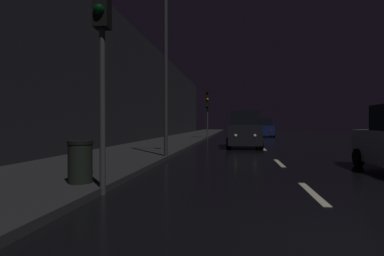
{
  "coord_description": "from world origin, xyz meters",
  "views": [
    {
      "loc": [
        -1.59,
        -3.78,
        1.45
      ],
      "look_at": [
        -4.43,
        16.55,
        1.16
      ],
      "focal_mm": 29.31,
      "sensor_mm": 36.0,
      "label": 1
    }
  ],
  "objects_px": {
    "traffic_light_near_left": "(102,4)",
    "car_distant_taillights": "(265,128)",
    "traffic_light_far_left": "(207,103)",
    "streetlamp_overhead": "(177,38)",
    "car_approaching_headlights": "(244,131)",
    "trash_bin_curbside": "(80,162)"
  },
  "relations": [
    {
      "from": "streetlamp_overhead",
      "to": "car_approaching_headlights",
      "type": "xyz_separation_m",
      "value": [
        2.85,
        6.97,
        -3.88
      ]
    },
    {
      "from": "traffic_light_far_left",
      "to": "streetlamp_overhead",
      "type": "bearing_deg",
      "value": -3.35
    },
    {
      "from": "traffic_light_far_left",
      "to": "car_approaching_headlights",
      "type": "height_order",
      "value": "traffic_light_far_left"
    },
    {
      "from": "traffic_light_far_left",
      "to": "car_distant_taillights",
      "type": "distance_m",
      "value": 9.01
    },
    {
      "from": "traffic_light_near_left",
      "to": "car_distant_taillights",
      "type": "xyz_separation_m",
      "value": [
        5.88,
        29.28,
        -2.95
      ]
    },
    {
      "from": "traffic_light_near_left",
      "to": "streetlamp_overhead",
      "type": "height_order",
      "value": "streetlamp_overhead"
    },
    {
      "from": "trash_bin_curbside",
      "to": "car_approaching_headlights",
      "type": "distance_m",
      "value": 13.46
    },
    {
      "from": "car_approaching_headlights",
      "to": "streetlamp_overhead",
      "type": "bearing_deg",
      "value": -22.25
    },
    {
      "from": "streetlamp_overhead",
      "to": "car_approaching_headlights",
      "type": "height_order",
      "value": "streetlamp_overhead"
    },
    {
      "from": "traffic_light_near_left",
      "to": "trash_bin_curbside",
      "type": "relative_size",
      "value": 5.69
    },
    {
      "from": "trash_bin_curbside",
      "to": "car_approaching_headlights",
      "type": "xyz_separation_m",
      "value": [
        3.89,
        12.88,
        0.4
      ]
    },
    {
      "from": "traffic_light_far_left",
      "to": "trash_bin_curbside",
      "type": "relative_size",
      "value": 4.99
    },
    {
      "from": "traffic_light_far_left",
      "to": "streetlamp_overhead",
      "type": "height_order",
      "value": "streetlamp_overhead"
    },
    {
      "from": "trash_bin_curbside",
      "to": "car_approaching_headlights",
      "type": "bearing_deg",
      "value": 73.2
    },
    {
      "from": "traffic_light_far_left",
      "to": "streetlamp_overhead",
      "type": "distance_m",
      "value": 16.57
    },
    {
      "from": "traffic_light_near_left",
      "to": "car_distant_taillights",
      "type": "bearing_deg",
      "value": 163.51
    },
    {
      "from": "streetlamp_overhead",
      "to": "car_distant_taillights",
      "type": "xyz_separation_m",
      "value": [
        5.53,
        22.96,
        -3.97
      ]
    },
    {
      "from": "traffic_light_near_left",
      "to": "car_distant_taillights",
      "type": "height_order",
      "value": "traffic_light_near_left"
    },
    {
      "from": "car_distant_taillights",
      "to": "traffic_light_near_left",
      "type": "bearing_deg",
      "value": 168.64
    },
    {
      "from": "car_approaching_headlights",
      "to": "car_distant_taillights",
      "type": "distance_m",
      "value": 16.21
    },
    {
      "from": "traffic_light_far_left",
      "to": "traffic_light_near_left",
      "type": "bearing_deg",
      "value": -4.46
    },
    {
      "from": "traffic_light_near_left",
      "to": "car_distant_taillights",
      "type": "relative_size",
      "value": 1.32
    }
  ]
}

